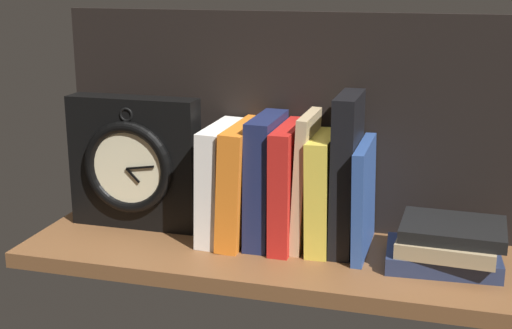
# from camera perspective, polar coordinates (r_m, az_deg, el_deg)

# --- Properties ---
(ground_plane) EXTENTS (0.81, 0.26, 0.03)m
(ground_plane) POSITION_cam_1_polar(r_m,az_deg,el_deg) (1.15, 1.35, -7.43)
(ground_plane) COLOR brown
(back_panel) EXTENTS (0.81, 0.01, 0.37)m
(back_panel) POSITION_cam_1_polar(r_m,az_deg,el_deg) (1.21, 2.93, 3.49)
(back_panel) COLOR black
(back_panel) RESTS_ON ground_plane
(book_white_catcher) EXTENTS (0.04, 0.15, 0.19)m
(book_white_catcher) POSITION_cam_1_polar(r_m,az_deg,el_deg) (1.18, -2.94, -1.36)
(book_white_catcher) COLOR silver
(book_white_catcher) RESTS_ON ground_plane
(book_orange_pandolfini) EXTENTS (0.05, 0.17, 0.19)m
(book_orange_pandolfini) POSITION_cam_1_polar(r_m,az_deg,el_deg) (1.16, -1.13, -1.45)
(book_orange_pandolfini) COLOR orange
(book_orange_pandolfini) RESTS_ON ground_plane
(book_navy_bierce) EXTENTS (0.04, 0.14, 0.21)m
(book_navy_bierce) POSITION_cam_1_polar(r_m,az_deg,el_deg) (1.15, 0.80, -1.22)
(book_navy_bierce) COLOR #192147
(book_navy_bierce) RESTS_ON ground_plane
(book_red_requiem) EXTENTS (0.03, 0.15, 0.20)m
(book_red_requiem) POSITION_cam_1_polar(r_m,az_deg,el_deg) (1.14, 2.66, -1.68)
(book_red_requiem) COLOR red
(book_red_requiem) RESTS_ON ground_plane
(book_tan_shortstories) EXTENTS (0.03, 0.12, 0.22)m
(book_tan_shortstories) POSITION_cam_1_polar(r_m,az_deg,el_deg) (1.13, 4.02, -1.28)
(book_tan_shortstories) COLOR tan
(book_tan_shortstories) RESTS_ON ground_plane
(book_yellow_seinlanguage) EXTENTS (0.04, 0.13, 0.18)m
(book_yellow_seinlanguage) POSITION_cam_1_polar(r_m,az_deg,el_deg) (1.13, 5.42, -2.21)
(book_yellow_seinlanguage) COLOR gold
(book_yellow_seinlanguage) RESTS_ON ground_plane
(book_black_skeptic) EXTENTS (0.03, 0.12, 0.25)m
(book_black_skeptic) POSITION_cam_1_polar(r_m,az_deg,el_deg) (1.12, 7.34, -0.72)
(book_black_skeptic) COLOR black
(book_black_skeptic) RESTS_ON ground_plane
(book_blue_modern) EXTENTS (0.02, 0.16, 0.18)m
(book_blue_modern) POSITION_cam_1_polar(r_m,az_deg,el_deg) (1.13, 8.71, -2.67)
(book_blue_modern) COLOR #2D4C8E
(book_blue_modern) RESTS_ON ground_plane
(framed_clock) EXTENTS (0.23, 0.06, 0.23)m
(framed_clock) POSITION_cam_1_polar(r_m,az_deg,el_deg) (1.23, -9.86, 0.08)
(framed_clock) COLOR black
(framed_clock) RESTS_ON ground_plane
(book_stack_side) EXTENTS (0.18, 0.14, 0.07)m
(book_stack_side) POSITION_cam_1_polar(r_m,az_deg,el_deg) (1.11, 15.16, -6.28)
(book_stack_side) COLOR #232D4C
(book_stack_side) RESTS_ON ground_plane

